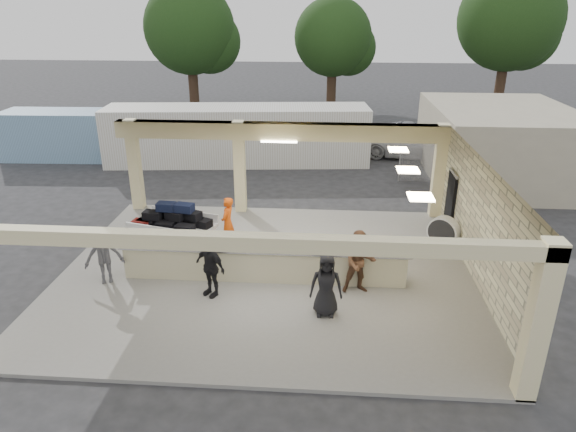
# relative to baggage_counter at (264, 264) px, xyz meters

# --- Properties ---
(ground) EXTENTS (120.00, 120.00, 0.00)m
(ground) POSITION_rel_baggage_counter_xyz_m (0.00, 0.50, -0.59)
(ground) COLOR #262628
(ground) RESTS_ON ground
(pavilion) EXTENTS (12.01, 10.00, 3.55)m
(pavilion) POSITION_rel_baggage_counter_xyz_m (0.21, 1.16, 0.76)
(pavilion) COLOR slate
(pavilion) RESTS_ON ground
(baggage_counter) EXTENTS (8.20, 0.58, 0.98)m
(baggage_counter) POSITION_rel_baggage_counter_xyz_m (0.00, 0.00, 0.00)
(baggage_counter) COLOR #BCB38C
(baggage_counter) RESTS_ON pavilion
(luggage_cart) EXTENTS (2.82, 2.15, 1.46)m
(luggage_cart) POSITION_rel_baggage_counter_xyz_m (-3.21, 2.05, 0.31)
(luggage_cart) COLOR silver
(luggage_cart) RESTS_ON pavilion
(drum_fan) EXTENTS (1.01, 0.87, 1.12)m
(drum_fan) POSITION_rel_baggage_counter_xyz_m (5.50, 2.37, 0.11)
(drum_fan) COLOR silver
(drum_fan) RESTS_ON pavilion
(baggage_handler) EXTENTS (0.47, 0.68, 1.71)m
(baggage_handler) POSITION_rel_baggage_counter_xyz_m (-1.39, 2.00, 0.37)
(baggage_handler) COLOR #D6470B
(baggage_handler) RESTS_ON pavilion
(passenger_a) EXTENTS (0.93, 0.51, 1.81)m
(passenger_a) POSITION_rel_baggage_counter_xyz_m (2.66, -0.50, 0.42)
(passenger_a) COLOR brown
(passenger_a) RESTS_ON pavilion
(passenger_b) EXTENTS (1.03, 0.84, 1.70)m
(passenger_b) POSITION_rel_baggage_counter_xyz_m (-1.33, -0.95, 0.36)
(passenger_b) COLOR black
(passenger_b) RESTS_ON pavilion
(passenger_c) EXTENTS (1.14, 0.78, 1.67)m
(passenger_c) POSITION_rel_baggage_counter_xyz_m (-4.44, -0.50, 0.35)
(passenger_c) COLOR #454549
(passenger_c) RESTS_ON pavilion
(passenger_d) EXTENTS (0.82, 0.34, 1.68)m
(passenger_d) POSITION_rel_baggage_counter_xyz_m (1.77, -1.67, 0.36)
(passenger_d) COLOR black
(passenger_d) RESTS_ON pavilion
(car_white_a) EXTENTS (5.46, 3.47, 1.44)m
(car_white_a) POSITION_rel_baggage_counter_xyz_m (6.29, 13.53, 0.13)
(car_white_a) COLOR silver
(car_white_a) RESTS_ON ground
(car_white_b) EXTENTS (4.27, 1.64, 1.34)m
(car_white_b) POSITION_rel_baggage_counter_xyz_m (12.36, 13.38, 0.08)
(car_white_b) COLOR silver
(car_white_b) RESTS_ON ground
(car_dark) EXTENTS (4.55, 2.53, 1.44)m
(car_dark) POSITION_rel_baggage_counter_xyz_m (6.41, 14.84, 0.13)
(car_dark) COLOR black
(car_dark) RESTS_ON ground
(container_white) EXTENTS (13.08, 3.75, 2.80)m
(container_white) POSITION_rel_baggage_counter_xyz_m (-2.70, 11.95, 0.81)
(container_white) COLOR silver
(container_white) RESTS_ON ground
(container_blue) EXTENTS (9.42, 2.61, 2.43)m
(container_blue) POSITION_rel_baggage_counter_xyz_m (-10.07, 12.17, 0.63)
(container_blue) COLOR #80A8CD
(container_blue) RESTS_ON ground
(fence) EXTENTS (12.06, 0.06, 2.03)m
(fence) POSITION_rel_baggage_counter_xyz_m (11.00, 9.50, 0.47)
(fence) COLOR gray
(fence) RESTS_ON ground
(tree_left) EXTENTS (6.60, 6.30, 9.00)m
(tree_left) POSITION_rel_baggage_counter_xyz_m (-7.68, 24.66, 5.00)
(tree_left) COLOR #382619
(tree_left) RESTS_ON ground
(tree_mid) EXTENTS (6.00, 5.60, 8.00)m
(tree_mid) POSITION_rel_baggage_counter_xyz_m (2.32, 26.66, 4.38)
(tree_mid) COLOR #382619
(tree_mid) RESTS_ON ground
(tree_right) EXTENTS (7.20, 7.00, 10.00)m
(tree_right) POSITION_rel_baggage_counter_xyz_m (14.32, 25.66, 5.63)
(tree_right) COLOR #382619
(tree_right) RESTS_ON ground
(adjacent_building) EXTENTS (6.00, 8.00, 3.20)m
(adjacent_building) POSITION_rel_baggage_counter_xyz_m (9.50, 10.50, 1.01)
(adjacent_building) COLOR #B0A68C
(adjacent_building) RESTS_ON ground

